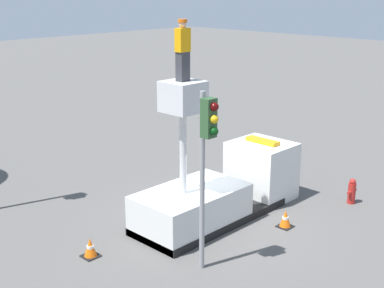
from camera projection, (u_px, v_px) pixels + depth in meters
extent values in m
plane|color=#565451|center=(210.00, 219.00, 17.59)|extent=(120.00, 120.00, 0.00)
cube|color=black|center=(210.00, 216.00, 17.56)|extent=(5.40, 2.15, 0.24)
cube|color=silver|center=(191.00, 209.00, 16.79)|extent=(3.59, 2.09, 1.28)
cube|color=silver|center=(261.00, 170.00, 19.16)|extent=(1.81, 2.09, 2.04)
cube|color=black|center=(277.00, 154.00, 19.67)|extent=(0.03, 1.77, 0.82)
cube|color=orange|center=(263.00, 141.00, 18.85)|extent=(0.36, 1.25, 0.14)
cylinder|color=silver|center=(183.00, 152.00, 15.99)|extent=(0.22, 0.22, 2.66)
cube|color=silver|center=(183.00, 96.00, 15.51)|extent=(1.07, 1.07, 0.90)
cube|color=#38383D|center=(183.00, 67.00, 15.26)|extent=(0.34, 0.26, 0.84)
cube|color=#F29E0C|center=(183.00, 40.00, 15.05)|extent=(0.40, 0.26, 0.66)
sphere|color=beige|center=(183.00, 24.00, 14.92)|extent=(0.23, 0.23, 0.23)
cylinder|color=orange|center=(183.00, 21.00, 14.90)|extent=(0.26, 0.26, 0.09)
cylinder|color=gray|center=(202.00, 184.00, 13.88)|extent=(0.14, 0.14, 4.89)
cube|color=#2D512D|center=(209.00, 118.00, 13.23)|extent=(0.34, 0.28, 1.00)
sphere|color=#490707|center=(214.00, 107.00, 13.02)|extent=(0.22, 0.22, 0.22)
sphere|color=gold|center=(214.00, 119.00, 13.11)|extent=(0.22, 0.22, 0.22)
sphere|color=#083710|center=(214.00, 131.00, 13.19)|extent=(0.22, 0.22, 0.22)
cylinder|color=#B2231E|center=(352.00, 193.00, 18.77)|extent=(0.27, 0.27, 0.74)
sphere|color=#B2231E|center=(353.00, 182.00, 18.64)|extent=(0.23, 0.23, 0.23)
cylinder|color=#B2231E|center=(349.00, 193.00, 18.61)|extent=(0.12, 0.11, 0.11)
cylinder|color=#B2231E|center=(355.00, 190.00, 18.88)|extent=(0.12, 0.11, 0.11)
cube|color=black|center=(91.00, 256.00, 15.16)|extent=(0.46, 0.46, 0.03)
cone|color=orange|center=(90.00, 248.00, 15.09)|extent=(0.39, 0.39, 0.56)
cylinder|color=white|center=(90.00, 247.00, 15.08)|extent=(0.20, 0.20, 0.08)
cube|color=black|center=(285.00, 226.00, 17.02)|extent=(0.46, 0.46, 0.03)
cone|color=orange|center=(285.00, 219.00, 16.94)|extent=(0.38, 0.38, 0.57)
cylinder|color=white|center=(285.00, 218.00, 16.93)|extent=(0.20, 0.20, 0.08)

